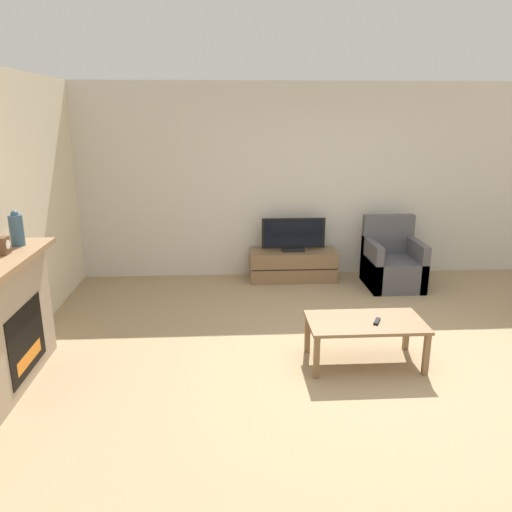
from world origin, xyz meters
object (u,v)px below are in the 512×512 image
at_px(fireplace, 5,322).
at_px(remote, 377,321).
at_px(tv, 293,236).
at_px(armchair, 392,264).
at_px(mantel_vase_right, 16,229).
at_px(tv_stand, 293,265).
at_px(mantel_clock, 4,246).
at_px(coffee_table, 365,326).

relative_size(fireplace, remote, 9.65).
relative_size(tv, armchair, 0.95).
height_order(mantel_vase_right, tv_stand, mantel_vase_right).
relative_size(mantel_vase_right, tv_stand, 0.26).
height_order(fireplace, mantel_vase_right, mantel_vase_right).
relative_size(mantel_vase_right, mantel_clock, 2.14).
height_order(tv_stand, armchair, armchair).
bearing_deg(fireplace, mantel_vase_right, 87.81).
bearing_deg(tv_stand, armchair, -14.49).
bearing_deg(coffee_table, tv, 97.99).
bearing_deg(tv_stand, coffee_table, -82.01).
bearing_deg(armchair, fireplace, -150.50).
relative_size(armchair, remote, 6.14).
xyz_separation_m(tv, coffee_table, (0.35, -2.49, -0.26)).
distance_m(mantel_clock, tv_stand, 3.90).
xyz_separation_m(mantel_vase_right, tv, (2.80, 2.24, -0.65)).
distance_m(tv_stand, tv, 0.43).
distance_m(fireplace, mantel_vase_right, 0.83).
bearing_deg(coffee_table, mantel_vase_right, 175.32).
distance_m(mantel_vase_right, armchair, 4.64).
bearing_deg(mantel_vase_right, tv_stand, 38.61).
distance_m(tv_stand, armchair, 1.36).
height_order(mantel_clock, coffee_table, mantel_clock).
bearing_deg(tv_stand, mantel_clock, -137.90).
bearing_deg(mantel_vase_right, armchair, 24.75).
distance_m(armchair, coffee_table, 2.36).
distance_m(fireplace, coffee_table, 3.18).
bearing_deg(remote, tv_stand, 126.55).
bearing_deg(mantel_clock, tv, 42.08).
distance_m(fireplace, tv_stand, 3.90).
bearing_deg(mantel_vase_right, coffee_table, -4.68).
height_order(fireplace, tv, fireplace).
bearing_deg(armchair, mantel_clock, -151.96).
xyz_separation_m(tv_stand, tv, (0.00, -0.00, 0.43)).
bearing_deg(fireplace, remote, 2.42).
relative_size(tv_stand, armchair, 1.30).
relative_size(fireplace, armchair, 1.57).
relative_size(tv_stand, remote, 7.97).
xyz_separation_m(tv_stand, armchair, (1.31, -0.34, 0.09)).
distance_m(fireplace, mantel_clock, 0.65).
bearing_deg(tv, tv_stand, 90.00).
xyz_separation_m(armchair, coffee_table, (-0.96, -2.16, 0.08)).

